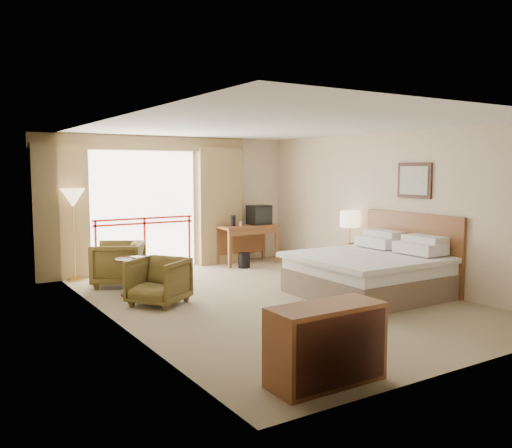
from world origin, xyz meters
TOP-DOWN VIEW (x-y plane):
  - floor at (0.00, 0.00)m, footprint 7.00×7.00m
  - ceiling at (0.00, 0.00)m, footprint 7.00×7.00m
  - wall_back at (0.00, 3.50)m, footprint 5.00×0.00m
  - wall_front at (0.00, -3.50)m, footprint 5.00×0.00m
  - wall_left at (-2.50, 0.00)m, footprint 0.00×7.00m
  - wall_right at (2.50, 0.00)m, footprint 0.00×7.00m
  - balcony_door at (-0.80, 3.48)m, footprint 2.40×0.00m
  - balcony_railing at (-0.80, 3.46)m, footprint 2.09×0.03m
  - curtain_left at (-2.45, 3.35)m, footprint 1.00×0.26m
  - curtain_right at (0.85, 3.35)m, footprint 1.00×0.26m
  - valance at (-0.80, 3.38)m, footprint 4.40×0.22m
  - hvac_vent at (1.30, 3.47)m, footprint 0.50×0.04m
  - bed at (1.50, -0.60)m, footprint 2.13×2.06m
  - headboard at (2.46, -0.60)m, footprint 0.06×2.10m
  - framed_art at (2.47, -0.60)m, footprint 0.04×0.72m
  - nightstand at (2.32, 0.76)m, footprint 0.44×0.51m
  - table_lamp at (2.32, 0.81)m, footprint 0.37×0.37m
  - phone at (2.27, 0.61)m, footprint 0.22×0.19m
  - desk at (1.33, 3.02)m, footprint 1.28×0.62m
  - tv at (1.63, 2.96)m, footprint 0.47×0.37m
  - coffee_maker at (0.98, 2.97)m, footprint 0.11×0.11m
  - cup at (1.13, 2.92)m, footprint 0.08×0.08m
  - wastebasket at (1.02, 2.58)m, footprint 0.29×0.29m
  - armchair_far at (-1.73, 2.29)m, footprint 1.15×1.15m
  - armchair_near at (-1.65, 0.65)m, footprint 1.08×1.07m
  - side_table at (-1.77, 1.42)m, footprint 0.56×0.56m
  - book at (-1.77, 1.42)m, footprint 0.19×0.24m
  - floor_lamp at (-2.27, 3.14)m, footprint 0.43×0.43m
  - dresser at (-1.44, -3.05)m, footprint 1.15×0.49m

SIDE VIEW (x-z plane):
  - floor at x=0.00m, z-range 0.00..0.00m
  - armchair_far at x=-1.73m, z-range -0.39..0.39m
  - armchair_near at x=-1.65m, z-range -0.36..0.36m
  - wastebasket at x=1.02m, z-range 0.00..0.31m
  - nightstand at x=2.32m, z-range 0.00..0.57m
  - bed at x=1.50m, z-range -0.11..0.86m
  - dresser at x=-1.44m, z-range 0.00..0.77m
  - side_table at x=-1.77m, z-range 0.11..0.72m
  - phone at x=2.27m, z-range 0.57..0.65m
  - book at x=-1.77m, z-range 0.60..0.62m
  - headboard at x=2.46m, z-range 0.00..1.30m
  - desk at x=1.33m, z-range 0.23..1.07m
  - balcony_railing at x=-0.80m, z-range 0.30..1.32m
  - cup at x=1.13m, z-range 0.83..0.93m
  - coffee_maker at x=0.98m, z-range 0.83..1.07m
  - tv at x=1.63m, z-range 0.83..1.26m
  - table_lamp at x=2.32m, z-range 0.75..1.41m
  - balcony_door at x=-0.80m, z-range 0.00..2.40m
  - curtain_left at x=-2.45m, z-range 0.00..2.50m
  - curtain_right at x=0.85m, z-range 0.00..2.50m
  - wall_left at x=-2.50m, z-range -2.15..4.85m
  - wall_right at x=2.50m, z-range -2.15..4.85m
  - wall_back at x=0.00m, z-range -1.15..3.85m
  - wall_front at x=0.00m, z-range -1.15..3.85m
  - floor_lamp at x=-2.27m, z-range 0.61..2.30m
  - framed_art at x=2.47m, z-range 1.55..2.15m
  - hvac_vent at x=1.30m, z-range 2.10..2.60m
  - valance at x=-0.80m, z-range 2.41..2.69m
  - ceiling at x=0.00m, z-range 2.70..2.70m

